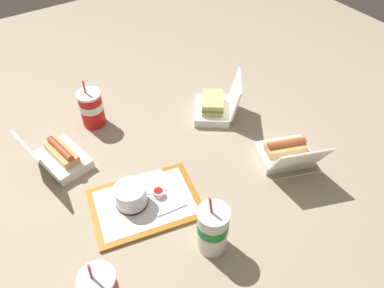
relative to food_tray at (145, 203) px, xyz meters
The scene contains 11 objects.
ground_plane 0.29m from the food_tray, 152.32° to the right, with size 3.20×3.20×0.00m, color gray.
food_tray is the anchor object (origin of this frame).
cake_container 0.06m from the food_tray, 33.47° to the right, with size 0.11×0.11×0.08m.
ketchup_cup 0.06m from the food_tray, behind, with size 0.04×0.04×0.02m.
napkin_stack 0.09m from the food_tray, 134.22° to the right, with size 0.10×0.10×0.00m, color white.
plastic_fork 0.10m from the food_tray, 128.24° to the left, with size 0.11×0.01×0.01m, color white.
clamshell_hotdog_center 0.39m from the food_tray, 62.70° to the right, with size 0.22×0.23×0.18m.
clamshell_sandwich_back 0.56m from the food_tray, 151.54° to the right, with size 0.26×0.26×0.19m.
clamshell_hotdog_left 0.57m from the food_tray, 168.60° to the left, with size 0.26×0.27×0.17m.
soda_cup_right 0.29m from the food_tray, 111.79° to the left, with size 0.10×0.10×0.24m.
soda_cup_back 0.51m from the food_tray, 92.80° to the right, with size 0.10×0.10×0.22m.
Camera 1 is at (0.55, 0.88, 1.07)m, focal length 35.00 mm.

